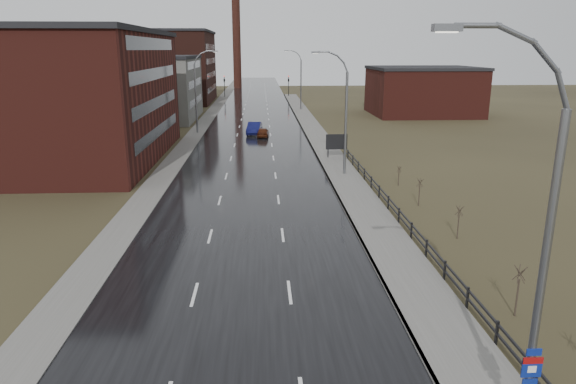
{
  "coord_description": "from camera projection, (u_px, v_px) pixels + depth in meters",
  "views": [
    {
      "loc": [
        1.04,
        -10.71,
        11.46
      ],
      "look_at": [
        2.62,
        19.62,
        3.0
      ],
      "focal_mm": 32.0,
      "sensor_mm": 36.0,
      "label": 1
    }
  ],
  "objects": [
    {
      "name": "sidewalk_left",
      "position": [
        194.0,
        135.0,
        70.62
      ],
      "size": [
        2.4,
        260.0,
        0.12
      ],
      "primitive_type": "cube",
      "color": "#595651",
      "rests_on": "ground"
    },
    {
      "name": "shrub_d",
      "position": [
        459.0,
        221.0,
        31.91
      ],
      "size": [
        0.51,
        0.54,
        2.14
      ],
      "color": "#382D23",
      "rests_on": "ground"
    },
    {
      "name": "guardrail",
      "position": [
        415.0,
        232.0,
        31.27
      ],
      "size": [
        0.1,
        53.05,
        1.1
      ],
      "color": "black",
      "rests_on": "ground"
    },
    {
      "name": "warehouse_mid",
      "position": [
        147.0,
        88.0,
        86.05
      ],
      "size": [
        16.32,
        20.4,
        10.5
      ],
      "color": "slate",
      "rests_on": "ground"
    },
    {
      "name": "smokestack",
      "position": [
        237.0,
        35.0,
        153.18
      ],
      "size": [
        2.7,
        2.7,
        30.7
      ],
      "color": "#331611",
      "rests_on": "ground"
    },
    {
      "name": "streetlight_right_mid",
      "position": [
        343.0,
        113.0,
        46.82
      ],
      "size": [
        3.36,
        0.28,
        11.35
      ],
      "color": "slate",
      "rests_on": "ground"
    },
    {
      "name": "warehouse_near",
      "position": [
        51.0,
        96.0,
        53.75
      ],
      "size": [
        22.44,
        28.56,
        13.5
      ],
      "color": "#471914",
      "rests_on": "ground"
    },
    {
      "name": "shrub_e",
      "position": [
        419.0,
        192.0,
        38.62
      ],
      "size": [
        0.51,
        0.54,
        2.14
      ],
      "color": "#382D23",
      "rests_on": "ground"
    },
    {
      "name": "car_far",
      "position": [
        263.0,
        132.0,
        69.21
      ],
      "size": [
        1.69,
        3.84,
        1.28
      ],
      "primitive_type": "imported",
      "rotation": [
        0.0,
        0.0,
        3.1
      ],
      "color": "#421A0B",
      "rests_on": "ground"
    },
    {
      "name": "streetlight_main",
      "position": [
        534.0,
        254.0,
        14.05
      ],
      "size": [
        3.91,
        0.29,
        12.11
      ],
      "color": "slate",
      "rests_on": "ground"
    },
    {
      "name": "road",
      "position": [
        254.0,
        135.0,
        71.04
      ],
      "size": [
        14.0,
        300.0,
        0.06
      ],
      "primitive_type": "cube",
      "color": "black",
      "rests_on": "ground"
    },
    {
      "name": "billboard",
      "position": [
        337.0,
        143.0,
        55.14
      ],
      "size": [
        2.32,
        0.17,
        2.71
      ],
      "color": "black",
      "rests_on": "ground"
    },
    {
      "name": "traffic_light_right",
      "position": [
        289.0,
        78.0,
        127.94
      ],
      "size": [
        0.58,
        2.73,
        5.3
      ],
      "color": "black",
      "rests_on": "ground"
    },
    {
      "name": "building_right",
      "position": [
        423.0,
        91.0,
        92.59
      ],
      "size": [
        18.36,
        16.32,
        8.5
      ],
      "color": "#471914",
      "rests_on": "ground"
    },
    {
      "name": "car_near",
      "position": [
        254.0,
        129.0,
        71.4
      ],
      "size": [
        2.26,
        5.17,
        1.65
      ],
      "primitive_type": "imported",
      "rotation": [
        0.0,
        0.0,
        -0.1
      ],
      "color": "#0D0F43",
      "rests_on": "ground"
    },
    {
      "name": "curb_right",
      "position": [
        327.0,
        177.0,
        47.33
      ],
      "size": [
        0.16,
        180.0,
        0.18
      ],
      "primitive_type": "cube",
      "color": "slate",
      "rests_on": "ground"
    },
    {
      "name": "warehouse_far",
      "position": [
        152.0,
        67.0,
        113.99
      ],
      "size": [
        26.52,
        24.48,
        15.5
      ],
      "color": "#331611",
      "rests_on": "ground"
    },
    {
      "name": "sidewalk_right",
      "position": [
        344.0,
        177.0,
        47.41
      ],
      "size": [
        3.2,
        180.0,
        0.18
      ],
      "primitive_type": "cube",
      "color": "#595651",
      "rests_on": "ground"
    },
    {
      "name": "shrub_f",
      "position": [
        399.0,
        175.0,
        44.49
      ],
      "size": [
        0.42,
        0.44,
        1.72
      ],
      "color": "#382D23",
      "rests_on": "ground"
    },
    {
      "name": "shrub_c",
      "position": [
        518.0,
        290.0,
        22.52
      ],
      "size": [
        0.57,
        0.6,
        2.4
      ],
      "color": "#382D23",
      "rests_on": "ground"
    },
    {
      "name": "streetlight_right_far",
      "position": [
        299.0,
        80.0,
        98.77
      ],
      "size": [
        3.36,
        0.28,
        11.35
      ],
      "color": "slate",
      "rests_on": "ground"
    },
    {
      "name": "traffic_light_left",
      "position": [
        224.0,
        78.0,
        127.14
      ],
      "size": [
        0.58,
        2.73,
        5.3
      ],
      "color": "black",
      "rests_on": "ground"
    },
    {
      "name": "streetlight_left",
      "position": [
        198.0,
        91.0,
        71.02
      ],
      "size": [
        3.36,
        0.28,
        11.35
      ],
      "color": "slate",
      "rests_on": "ground"
    }
  ]
}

